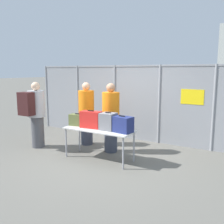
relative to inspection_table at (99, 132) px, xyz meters
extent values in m
plane|color=#605E56|center=(0.00, -0.02, -0.67)|extent=(120.00, 120.00, 0.00)
cylinder|color=gray|center=(-3.65, 2.01, 0.45)|extent=(0.07, 0.07, 2.25)
cylinder|color=gray|center=(-2.19, 2.01, 0.45)|extent=(0.07, 0.07, 2.25)
cylinder|color=gray|center=(-0.73, 2.01, 0.45)|extent=(0.07, 0.07, 2.25)
cylinder|color=gray|center=(0.73, 2.01, 0.45)|extent=(0.07, 0.07, 2.25)
cylinder|color=gray|center=(2.19, 2.01, 0.45)|extent=(0.07, 0.07, 2.25)
cube|color=gray|center=(0.00, 2.01, 0.45)|extent=(7.30, 0.01, 2.25)
cube|color=gray|center=(0.00, 2.01, 1.55)|extent=(7.30, 0.04, 0.04)
cube|color=yellow|center=(1.64, 2.00, 0.72)|extent=(0.60, 0.01, 0.40)
cube|color=silver|center=(0.00, 0.00, 0.05)|extent=(1.69, 0.64, 0.02)
cylinder|color=#99999E|center=(-0.78, -0.26, -0.32)|extent=(0.04, 0.04, 0.71)
cylinder|color=#99999E|center=(0.78, -0.26, -0.32)|extent=(0.04, 0.04, 0.71)
cylinder|color=#99999E|center=(-0.78, 0.26, -0.32)|extent=(0.04, 0.04, 0.71)
cylinder|color=#99999E|center=(0.78, 0.26, -0.32)|extent=(0.04, 0.04, 0.71)
cube|color=#566033|center=(-0.64, 0.04, 0.21)|extent=(0.46, 0.27, 0.28)
cube|color=black|center=(-0.64, 0.04, 0.36)|extent=(0.16, 0.05, 0.02)
cube|color=red|center=(-0.23, 0.00, 0.26)|extent=(0.51, 0.27, 0.40)
cube|color=black|center=(-0.23, 0.00, 0.47)|extent=(0.16, 0.04, 0.02)
cube|color=slate|center=(0.23, 0.04, 0.26)|extent=(0.34, 0.32, 0.39)
cube|color=black|center=(0.23, 0.04, 0.47)|extent=(0.14, 0.03, 0.02)
cube|color=navy|center=(0.60, 0.01, 0.24)|extent=(0.51, 0.36, 0.35)
cube|color=black|center=(0.60, 0.01, 0.43)|extent=(0.16, 0.05, 0.02)
cylinder|color=#4C4C51|center=(-1.98, -0.04, -0.25)|extent=(0.34, 0.34, 0.85)
cylinder|color=#B2B2B7|center=(-1.98, -0.04, 0.53)|extent=(0.44, 0.44, 0.71)
sphere|color=beige|center=(-1.98, -0.04, 1.00)|extent=(0.23, 0.23, 0.23)
cube|color=#381919|center=(-1.98, -0.39, 0.57)|extent=(0.40, 0.24, 0.59)
cylinder|color=#383D4C|center=(-0.05, 0.62, -0.25)|extent=(0.33, 0.33, 0.84)
cylinder|color=orange|center=(-0.05, 0.62, 0.52)|extent=(0.44, 0.44, 0.70)
sphere|color=#A57A5B|center=(-0.05, 0.62, 0.99)|extent=(0.23, 0.23, 0.23)
cylinder|color=#383D4C|center=(-0.97, 0.84, -0.25)|extent=(0.33, 0.33, 0.84)
cylinder|color=orange|center=(-0.97, 0.84, 0.52)|extent=(0.44, 0.44, 0.70)
sphere|color=tan|center=(-0.97, 0.84, 0.98)|extent=(0.23, 0.23, 0.23)
cube|color=#B2B2B7|center=(0.65, 4.79, -0.22)|extent=(3.06, 1.50, 0.60)
sphere|color=black|center=(0.12, 3.98, -0.40)|extent=(0.55, 0.55, 0.55)
sphere|color=black|center=(0.12, 5.59, -0.40)|extent=(0.55, 0.55, 0.55)
cylinder|color=#59595B|center=(-1.41, 4.79, -0.47)|extent=(1.07, 0.06, 0.06)
camera|label=1|loc=(3.14, -4.74, 1.40)|focal=40.00mm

